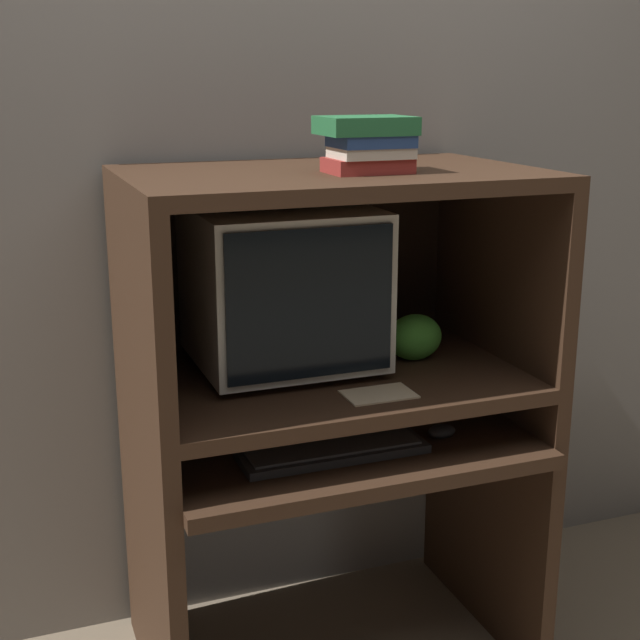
{
  "coord_description": "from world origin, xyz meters",
  "views": [
    {
      "loc": [
        -0.78,
        -1.66,
        1.54
      ],
      "look_at": [
        -0.03,
        0.32,
        0.95
      ],
      "focal_mm": 50.0,
      "sensor_mm": 36.0,
      "label": 1
    }
  ],
  "objects_px": {
    "mouse": "(442,431)",
    "crt_monitor": "(282,286)",
    "snack_bag": "(415,337)",
    "book_stack": "(368,143)",
    "keyboard": "(333,450)"
  },
  "relations": [
    {
      "from": "crt_monitor",
      "to": "keyboard",
      "type": "bearing_deg",
      "value": -80.95
    },
    {
      "from": "crt_monitor",
      "to": "snack_bag",
      "type": "height_order",
      "value": "crt_monitor"
    },
    {
      "from": "mouse",
      "to": "snack_bag",
      "type": "height_order",
      "value": "snack_bag"
    },
    {
      "from": "snack_bag",
      "to": "book_stack",
      "type": "height_order",
      "value": "book_stack"
    },
    {
      "from": "mouse",
      "to": "crt_monitor",
      "type": "bearing_deg",
      "value": 143.65
    },
    {
      "from": "keyboard",
      "to": "snack_bag",
      "type": "distance_m",
      "value": 0.4
    },
    {
      "from": "snack_bag",
      "to": "book_stack",
      "type": "relative_size",
      "value": 0.72
    },
    {
      "from": "crt_monitor",
      "to": "keyboard",
      "type": "distance_m",
      "value": 0.43
    },
    {
      "from": "mouse",
      "to": "book_stack",
      "type": "bearing_deg",
      "value": 157.92
    },
    {
      "from": "snack_bag",
      "to": "crt_monitor",
      "type": "bearing_deg",
      "value": 168.67
    },
    {
      "from": "mouse",
      "to": "snack_bag",
      "type": "distance_m",
      "value": 0.26
    },
    {
      "from": "keyboard",
      "to": "book_stack",
      "type": "relative_size",
      "value": 2.19
    },
    {
      "from": "crt_monitor",
      "to": "mouse",
      "type": "xyz_separation_m",
      "value": [
        0.33,
        -0.24,
        -0.34
      ]
    },
    {
      "from": "book_stack",
      "to": "crt_monitor",
      "type": "bearing_deg",
      "value": 131.72
    },
    {
      "from": "keyboard",
      "to": "mouse",
      "type": "height_order",
      "value": "mouse"
    }
  ]
}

